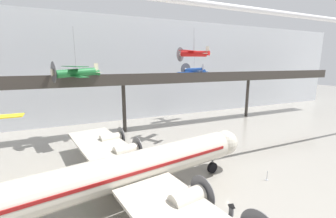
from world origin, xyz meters
The scene contains 9 objects.
hangar_back_wall centered at (0.00, 40.09, 11.40)m, with size 140.00×3.00×22.80m.
mezzanine_walkway centered at (0.00, 29.00, 9.33)m, with size 110.00×3.20×11.03m.
ceiling_truss_beam centered at (0.00, 8.86, 18.60)m, with size 120.00×0.60×0.60m.
airliner_silver_main centered at (-5.39, 7.20, 3.33)m, with size 29.27×33.57×9.23m.
suspended_plane_blue_trainer centered at (16.04, 31.53, 11.22)m, with size 7.99×6.58×8.21m.
suspended_plane_red_highwing centered at (9.64, 21.10, 14.39)m, with size 6.18×5.63×5.21m.
suspended_plane_green_biplane centered at (-8.02, 26.74, 11.42)m, with size 7.44×8.90×8.26m.
stanchion_barrier centered at (10.06, 5.11, 0.33)m, with size 0.36×0.36×1.08m.
info_sign_pedestal centered at (2.45, 1.98, 0.46)m, with size 0.25×0.76×1.24m.
Camera 1 is at (-9.49, -11.34, 12.86)m, focal length 24.00 mm.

